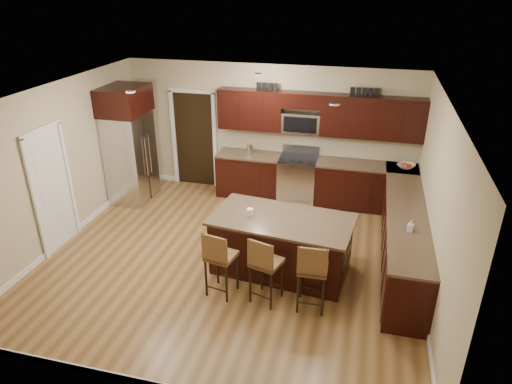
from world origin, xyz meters
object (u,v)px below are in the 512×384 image
(stool_right, at_px, (312,269))
(refrigerator, at_px, (129,144))
(range, at_px, (298,179))
(stool_mid, at_px, (264,263))
(stool_left, at_px, (219,257))
(island, at_px, (281,246))

(stool_right, distance_m, refrigerator, 4.87)
(range, xyz_separation_m, refrigerator, (-3.30, -0.78, 0.73))
(stool_mid, distance_m, refrigerator, 4.33)
(range, xyz_separation_m, stool_left, (-0.56, -3.40, 0.18))
(island, xyz_separation_m, stool_right, (0.59, -0.84, 0.23))
(range, height_order, stool_right, range)
(island, bearing_deg, refrigerator, 159.04)
(range, distance_m, stool_right, 3.49)
(range, distance_m, refrigerator, 3.47)
(island, height_order, stool_mid, stool_mid)
(stool_right, xyz_separation_m, refrigerator, (-4.06, 2.63, 0.54))
(stool_mid, height_order, refrigerator, refrigerator)
(range, bearing_deg, stool_right, -77.37)
(stool_right, height_order, refrigerator, refrigerator)
(stool_mid, relative_size, refrigerator, 0.44)
(stool_mid, height_order, stool_right, stool_right)
(island, height_order, stool_right, stool_right)
(refrigerator, bearing_deg, stool_right, -32.90)
(stool_left, bearing_deg, refrigerator, 147.17)
(island, bearing_deg, stool_left, -124.70)
(island, relative_size, stool_right, 2.10)
(range, relative_size, island, 0.50)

